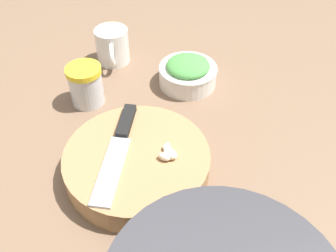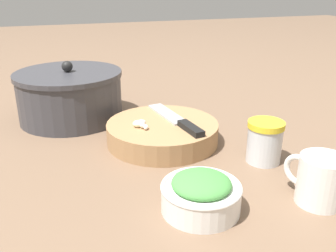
{
  "view_description": "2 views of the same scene",
  "coord_description": "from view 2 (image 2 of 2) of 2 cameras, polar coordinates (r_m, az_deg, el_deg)",
  "views": [
    {
      "loc": [
        0.49,
        0.14,
        0.52
      ],
      "look_at": [
        0.05,
        0.02,
        0.09
      ],
      "focal_mm": 40.0,
      "sensor_mm": 36.0,
      "label": 1
    },
    {
      "loc": [
        -0.66,
        0.21,
        0.35
      ],
      "look_at": [
        0.03,
        -0.02,
        0.06
      ],
      "focal_mm": 40.0,
      "sensor_mm": 36.0,
      "label": 2
    }
  ],
  "objects": [
    {
      "name": "spice_jar",
      "position": [
        0.78,
        14.51,
        -2.3
      ],
      "size": [
        0.07,
        0.07,
        0.09
      ],
      "color": "silver",
      "rests_on": "ground_plane"
    },
    {
      "name": "ground_plane",
      "position": [
        0.77,
        -0.71,
        -5.36
      ],
      "size": [
        5.0,
        5.0,
        0.0
      ],
      "primitive_type": "plane",
      "color": "brown"
    },
    {
      "name": "garlic_cloves",
      "position": [
        0.82,
        -4.18,
        0.3
      ],
      "size": [
        0.04,
        0.03,
        0.02
      ],
      "color": "silver",
      "rests_on": "cutting_board"
    },
    {
      "name": "chef_knife",
      "position": [
        0.84,
        1.53,
        0.85
      ],
      "size": [
        0.23,
        0.06,
        0.01
      ],
      "rotation": [
        0.0,
        0.0,
        4.86
      ],
      "color": "black",
      "rests_on": "cutting_board"
    },
    {
      "name": "herb_bowl",
      "position": [
        0.61,
        5.06,
        -10.21
      ],
      "size": [
        0.13,
        0.13,
        0.06
      ],
      "color": "silver",
      "rests_on": "ground_plane"
    },
    {
      "name": "cutting_board",
      "position": [
        0.85,
        -0.84,
        -1.0
      ],
      "size": [
        0.25,
        0.25,
        0.05
      ],
      "color": "#9E754C",
      "rests_on": "ground_plane"
    },
    {
      "name": "stock_pot",
      "position": [
        1.01,
        -14.69,
        4.53
      ],
      "size": [
        0.27,
        0.27,
        0.16
      ],
      "color": "#38383D",
      "rests_on": "ground_plane"
    },
    {
      "name": "coffee_mug",
      "position": [
        0.67,
        22.15,
        -7.58
      ],
      "size": [
        0.11,
        0.08,
        0.08
      ],
      "color": "silver",
      "rests_on": "ground_plane"
    }
  ]
}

